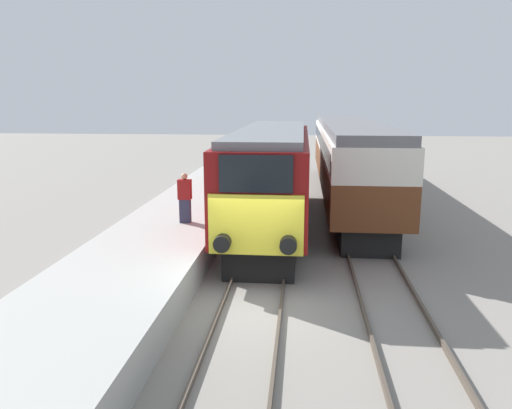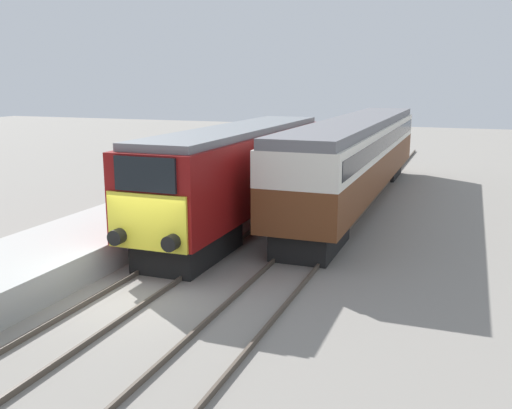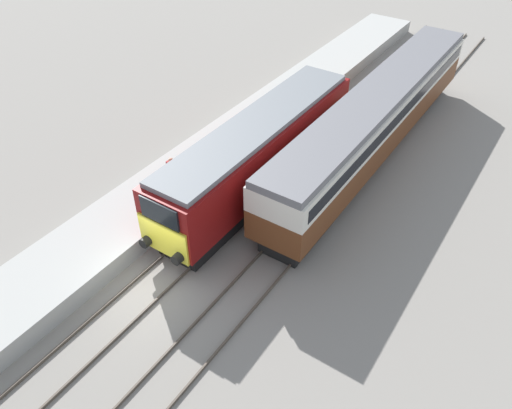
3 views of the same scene
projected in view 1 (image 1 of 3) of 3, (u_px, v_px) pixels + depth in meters
ground_plane at (252, 307)px, 12.23m from camera, size 120.00×120.00×0.00m
platform_left at (191, 213)px, 20.24m from camera, size 3.50×50.00×0.90m
rails_near_track at (267, 246)px, 17.09m from camera, size 1.51×60.00×0.14m
rails_far_track at (367, 248)px, 16.78m from camera, size 1.50×60.00×0.14m
locomotive at (272, 173)px, 19.41m from camera, size 2.70×13.98×3.91m
passenger_carriage at (348, 152)px, 24.91m from camera, size 2.75×20.30×3.93m
person_on_platform at (185, 198)px, 16.70m from camera, size 0.44×0.26×1.69m
luggage_crate at (223, 193)px, 20.54m from camera, size 0.70×0.56×0.60m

